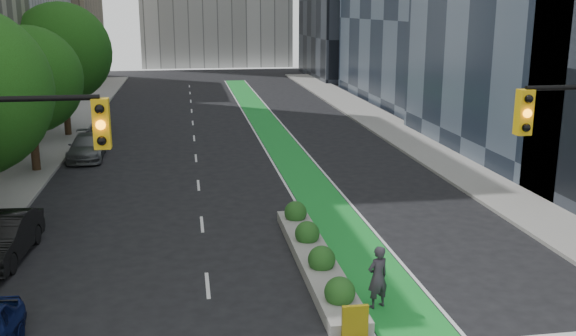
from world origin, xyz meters
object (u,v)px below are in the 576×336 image
object	(u,v)px
cyclist	(378,277)
parked_car_left_mid	(1,238)
parked_car_left_far	(87,147)
median_planter	(315,256)

from	to	relation	value
cyclist	parked_car_left_mid	xyz separation A→B (m)	(-11.87, 5.64, -0.16)
parked_car_left_far	cyclist	bearing A→B (deg)	-63.70
cyclist	parked_car_left_mid	bearing A→B (deg)	-45.98
median_planter	parked_car_left_far	world-z (taller)	parked_car_left_far
median_planter	cyclist	bearing A→B (deg)	-70.71
median_planter	cyclist	world-z (taller)	cyclist
parked_car_left_far	parked_car_left_mid	bearing A→B (deg)	-94.01
median_planter	parked_car_left_far	distance (m)	20.52
median_planter	parked_car_left_far	size ratio (longest dim) A/B	2.13
median_planter	parked_car_left_mid	distance (m)	10.95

